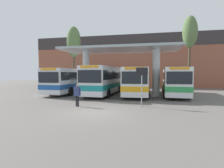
# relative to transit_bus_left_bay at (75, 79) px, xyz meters

# --- Properties ---
(ground_plane) EXTENTS (100.00, 100.00, 0.00)m
(ground_plane) POSITION_rel_transit_bus_left_bay_xyz_m (6.73, -11.56, -1.78)
(ground_plane) COLOR #605B56
(townhouse_backdrop) EXTENTS (40.00, 0.58, 10.08)m
(townhouse_backdrop) POSITION_rel_transit_bus_left_bay_xyz_m (6.73, 11.23, 4.09)
(townhouse_backdrop) COLOR brown
(townhouse_backdrop) RESTS_ON ground_plane
(station_canopy) EXTENTS (13.26, 5.39, 5.51)m
(station_canopy) POSITION_rel_transit_bus_left_bay_xyz_m (6.73, -2.41, 2.85)
(station_canopy) COLOR silver
(station_canopy) RESTS_ON ground_plane
(transit_bus_left_bay) EXTENTS (3.12, 12.26, 3.18)m
(transit_bus_left_bay) POSITION_rel_transit_bus_left_bay_xyz_m (0.00, 0.00, 0.00)
(transit_bus_left_bay) COLOR silver
(transit_bus_left_bay) RESTS_ON ground_plane
(transit_bus_center_bay) EXTENTS (3.09, 10.49, 3.37)m
(transit_bus_center_bay) POSITION_rel_transit_bus_left_bay_xyz_m (4.74, -1.55, 0.09)
(transit_bus_center_bay) COLOR silver
(transit_bus_center_bay) RESTS_ON ground_plane
(transit_bus_right_bay) EXTENTS (3.14, 11.38, 3.20)m
(transit_bus_right_bay) POSITION_rel_transit_bus_left_bay_xyz_m (8.59, -0.69, 0.00)
(transit_bus_right_bay) COLOR white
(transit_bus_right_bay) RESTS_ON ground_plane
(transit_bus_far_right_bay) EXTENTS (3.04, 10.19, 3.19)m
(transit_bus_far_right_bay) POSITION_rel_transit_bus_left_bay_xyz_m (13.04, -0.67, -0.01)
(transit_bus_far_right_bay) COLOR white
(transit_bus_far_right_bay) RESTS_ON ground_plane
(info_sign_platform) EXTENTS (0.90, 0.09, 3.04)m
(info_sign_platform) POSITION_rel_transit_bus_left_bay_xyz_m (9.59, -8.78, 0.38)
(info_sign_platform) COLOR gray
(info_sign_platform) RESTS_ON ground_plane
(pedestrian_waiting) EXTENTS (0.64, 0.33, 1.72)m
(pedestrian_waiting) POSITION_rel_transit_bus_left_bay_xyz_m (4.66, -9.81, -0.73)
(pedestrian_waiting) COLOR black
(pedestrian_waiting) RESTS_ON ground_plane
(poplar_tree_behind_left) EXTENTS (2.26, 2.26, 10.28)m
(poplar_tree_behind_left) POSITION_rel_transit_bus_left_bay_xyz_m (-2.08, 4.41, 5.86)
(poplar_tree_behind_left) COLOR #473A2B
(poplar_tree_behind_left) RESTS_ON ground_plane
(poplar_tree_behind_right) EXTENTS (1.88, 1.88, 10.09)m
(poplar_tree_behind_right) POSITION_rel_transit_bus_left_bay_xyz_m (15.20, 2.17, 6.06)
(poplar_tree_behind_right) COLOR #473A2B
(poplar_tree_behind_right) RESTS_ON ground_plane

